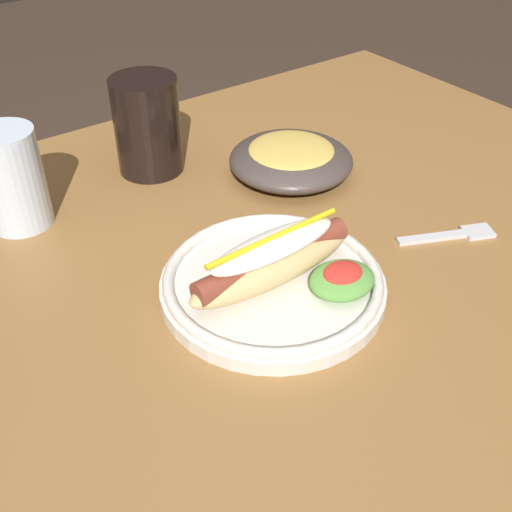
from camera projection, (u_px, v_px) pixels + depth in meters
name	position (u px, v px, depth m)	size (l,w,h in m)	color
dining_table	(237.00, 337.00, 0.76)	(1.24, 0.87, 0.74)	olive
hot_dog_plate	(276.00, 276.00, 0.65)	(0.24, 0.24, 0.08)	silver
fork	(454.00, 235.00, 0.75)	(0.12, 0.07, 0.00)	silver
soda_cup	(147.00, 126.00, 0.84)	(0.09, 0.09, 0.13)	black
water_cup	(12.00, 179.00, 0.74)	(0.08, 0.08, 0.12)	silver
side_bowl	(291.00, 158.00, 0.85)	(0.17, 0.17, 0.05)	#423833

